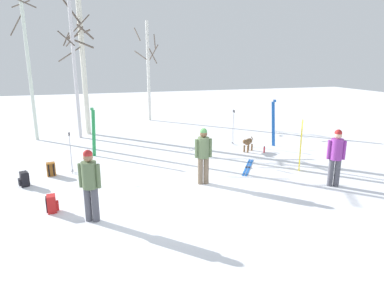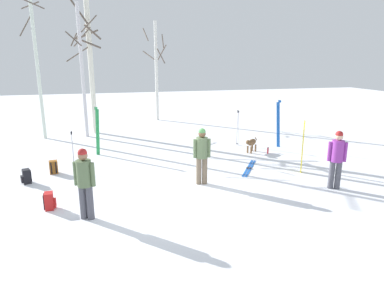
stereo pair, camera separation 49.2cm
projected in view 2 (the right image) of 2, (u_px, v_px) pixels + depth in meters
name	position (u px, v px, depth m)	size (l,w,h in m)	color
ground_plane	(180.00, 196.00, 9.17)	(60.00, 60.00, 0.00)	white
person_0	(337.00, 156.00, 9.48)	(0.48, 0.34, 1.72)	#4C4C56
person_1	(202.00, 153.00, 9.84)	(0.52, 0.34, 1.72)	#72604C
person_2	(85.00, 179.00, 7.64)	(0.48, 0.34, 1.72)	#4C4C56
dog	(251.00, 143.00, 13.38)	(0.73, 0.59, 0.57)	brown
ski_pair_planted_0	(278.00, 124.00, 14.10)	(0.20, 0.18, 2.01)	blue
ski_pair_planted_1	(98.00, 131.00, 12.93)	(0.20, 0.02, 1.89)	green
ski_pair_planted_2	(303.00, 147.00, 10.90)	(0.09, 0.17, 1.75)	yellow
ski_pair_lying_0	(249.00, 168.00, 11.49)	(1.17, 1.64, 0.05)	blue
ski_pair_lying_1	(204.00, 146.00, 14.38)	(1.48, 1.24, 0.05)	white
ski_poles_0	(73.00, 150.00, 11.05)	(0.07, 0.23, 1.37)	#B2B2BC
ski_poles_1	(238.00, 127.00, 14.40)	(0.07, 0.22, 1.53)	#B2B2BC
backpack_0	(26.00, 177.00, 10.07)	(0.33, 0.31, 0.44)	black
backpack_1	(49.00, 201.00, 8.32)	(0.30, 0.28, 0.44)	red
backpack_2	(54.00, 167.00, 10.94)	(0.29, 0.32, 0.44)	#99591E
water_bottle_0	(268.00, 150.00, 13.28)	(0.06, 0.06, 0.26)	red
birch_tree_0	(37.00, 63.00, 15.01)	(1.40, 1.33, 6.67)	silver
birch_tree_1	(82.00, 69.00, 15.48)	(1.55, 1.45, 6.15)	silver
birch_tree_2	(91.00, 64.00, 16.19)	(1.34, 1.41, 6.61)	silver
birch_tree_3	(156.00, 69.00, 19.93)	(1.39, 1.37, 5.83)	white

